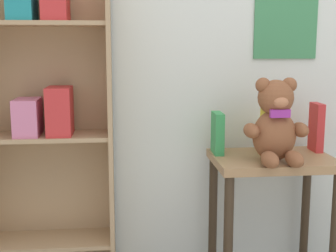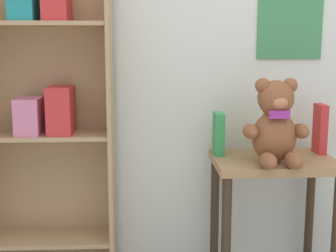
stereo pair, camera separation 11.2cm
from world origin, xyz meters
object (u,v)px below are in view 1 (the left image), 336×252
object	(u,v)px
display_table	(272,186)
book_standing_green	(218,133)
teddy_bear	(276,124)
book_standing_red	(316,127)
book_standing_yellow	(268,129)
bookshelf_side	(46,115)

from	to	relation	value
display_table	book_standing_green	world-z (taller)	book_standing_green
teddy_bear	book_standing_green	bearing A→B (deg)	139.44
display_table	book_standing_red	bearing A→B (deg)	20.43
teddy_bear	book_standing_yellow	distance (m)	0.18
book_standing_red	book_standing_yellow	bearing A→B (deg)	-176.47
display_table	book_standing_green	size ratio (longest dim) A/B	3.52
display_table	book_standing_yellow	size ratio (longest dim) A/B	3.08
teddy_bear	book_standing_yellow	size ratio (longest dim) A/B	1.66
teddy_bear	book_standing_green	size ratio (longest dim) A/B	1.90
book_standing_green	book_standing_red	bearing A→B (deg)	1.55
bookshelf_side	teddy_bear	world-z (taller)	bookshelf_side
display_table	teddy_bear	distance (m)	0.31
book_standing_yellow	book_standing_red	world-z (taller)	book_standing_red
display_table	book_standing_red	world-z (taller)	book_standing_red
book_standing_yellow	book_standing_green	bearing A→B (deg)	177.49
display_table	book_standing_red	distance (m)	0.35
teddy_bear	book_standing_red	world-z (taller)	teddy_bear
display_table	bookshelf_side	bearing A→B (deg)	172.99
book_standing_yellow	bookshelf_side	bearing A→B (deg)	176.79
bookshelf_side	display_table	world-z (taller)	bookshelf_side
book_standing_yellow	display_table	bearing A→B (deg)	-90.76
bookshelf_side	teddy_bear	xyz separation A→B (m)	(0.96, -0.21, -0.02)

